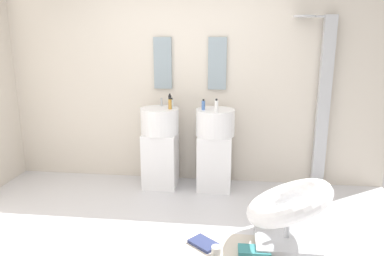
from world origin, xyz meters
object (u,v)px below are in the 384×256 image
Objects in this scene: soap_bottle_white at (216,106)px; soap_bottle_black at (170,101)px; soap_bottle_clear at (172,104)px; lounge_chair at (288,207)px; soap_bottle_amber at (170,104)px; pedestal_sink_right at (215,147)px; magazine_navy at (204,243)px; soap_bottle_blue at (203,105)px; magazine_teal at (254,250)px; shower_column at (322,101)px; coffee_mug at (216,251)px; pedestal_sink_left at (160,145)px.

soap_bottle_black is (-0.58, 0.27, 0.00)m from soap_bottle_white.
soap_bottle_white is at bearing -16.94° from soap_bottle_clear.
soap_bottle_amber is (-1.25, 1.12, 0.70)m from lounge_chair.
pedestal_sink_right is 0.78m from soap_bottle_black.
pedestal_sink_right reaches higher than magazine_navy.
soap_bottle_amber is 0.39m from soap_bottle_blue.
soap_bottle_clear reaches higher than magazine_navy.
magazine_navy is 2.02× the size of soap_bottle_clear.
soap_bottle_amber is (-0.96, 1.32, 1.02)m from magazine_teal.
shower_column is 2.25m from coffee_mug.
soap_bottle_black is at bearing 113.17° from coffee_mug.
soap_bottle_blue is at bearing 135.50° from magazine_navy.
lounge_chair is 0.74m from coffee_mug.
soap_bottle_clear is at bearing 0.45° from pedestal_sink_left.
soap_bottle_white is at bearing -12.09° from soap_bottle_amber.
pedestal_sink_left is 0.54m from soap_bottle_amber.
soap_bottle_blue is at bearing -19.47° from soap_bottle_black.
soap_bottle_amber is 0.15m from soap_bottle_black.
pedestal_sink_right is 1.53m from coffee_mug.
coffee_mug is at bearing -66.75° from soap_bottle_clear.
shower_column is at bearing 60.85° from magazine_teal.
lounge_chair is 1.93m from soap_bottle_black.
soap_bottle_black is at bearing 155.27° from soap_bottle_white.
shower_column reaches higher than coffee_mug.
pedestal_sink_right is 7.96× the size of soap_bottle_amber.
coffee_mug is 0.66× the size of soap_bottle_blue.
magazine_teal is (0.43, -1.36, -0.50)m from pedestal_sink_right.
coffee_mug is (0.12, -0.15, 0.03)m from magazine_navy.
pedestal_sink_left is at bearing 180.00° from pedestal_sink_right.
coffee_mug is (-0.62, -0.29, -0.30)m from lounge_chair.
lounge_chair is (-0.53, -1.36, -0.73)m from shower_column.
soap_bottle_amber is at bearing 138.25° from lounge_chair.
pedestal_sink_left and pedestal_sink_right have the same top height.
pedestal_sink_left is at bearing 166.69° from soap_bottle_white.
soap_bottle_clear is (-0.54, 0.16, -0.01)m from soap_bottle_white.
soap_bottle_white reaches higher than magazine_navy.
shower_column reaches higher than soap_bottle_blue.
soap_bottle_blue and soap_bottle_clear have the same top height.
magazine_teal is 3.27× the size of coffee_mug.
soap_bottle_white is (-0.09, 1.29, 1.00)m from coffee_mug.
soap_bottle_black reaches higher than soap_bottle_clear.
lounge_chair is 7.45× the size of soap_bottle_amber.
soap_bottle_amber is at bearing -175.22° from pedestal_sink_right.
pedestal_sink_right is 12.89× the size of coffee_mug.
magazine_navy is at bearing -169.46° from lounge_chair.
shower_column is 1.81m from soap_bottle_black.
lounge_chair is at bearing -111.09° from shower_column.
pedestal_sink_left is 1.00× the size of pedestal_sink_right.
coffee_mug is (-0.32, -0.09, 0.02)m from magazine_teal.
soap_bottle_clear is at bearing 173.09° from soap_bottle_blue.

